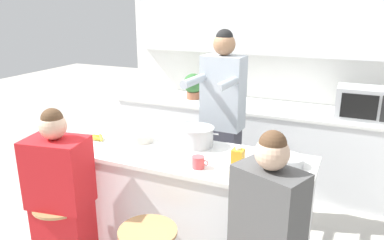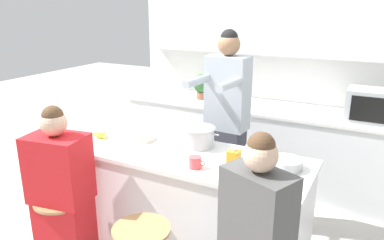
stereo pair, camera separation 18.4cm
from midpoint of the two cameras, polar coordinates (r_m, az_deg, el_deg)
The scene contains 14 objects.
wall_back at distance 4.47m, azimuth 8.85°, elevation 11.19°, with size 3.32×0.22×2.70m.
back_counter at distance 4.41m, azimuth 7.06°, elevation -3.36°, with size 3.08×0.68×0.91m.
kitchen_island at distance 3.03m, azimuth -2.34°, elevation -13.16°, with size 1.85×0.71×0.92m.
bar_stool_leftmost at distance 3.07m, azimuth -20.69°, elevation -16.48°, with size 0.38×0.38×0.63m.
person_cooking at distance 3.42m, azimuth 3.04°, elevation -1.39°, with size 0.39×0.60×1.80m.
person_wrapped_blanket at distance 2.92m, azimuth -20.98°, elevation -11.88°, with size 0.46×0.35×1.34m.
cooking_pot at distance 2.96m, azimuth -1.00°, elevation -2.56°, with size 0.36×0.27×0.16m.
fruit_bowl at distance 2.69m, azimuth 12.38°, elevation -6.16°, with size 0.23×0.23×0.07m.
mixing_bowl_steel at distance 3.11m, azimuth -9.38°, elevation -2.68°, with size 0.19×0.19×0.07m.
coffee_cup_near at distance 2.59m, azimuth -1.08°, elevation -6.47°, with size 0.12×0.09×0.08m.
banana_bunch at distance 3.23m, azimuth -15.88°, elevation -2.56°, with size 0.16×0.11×0.05m.
juice_carton at distance 2.47m, azimuth 4.85°, elevation -6.47°, with size 0.07×0.07×0.20m.
microwave at distance 4.02m, azimuth 23.62°, elevation 2.38°, with size 0.53×0.35×0.31m.
potted_plant at distance 4.47m, azimuth -0.99°, elevation 5.35°, with size 0.24×0.24×0.31m.
Camera 1 is at (1.09, -2.38, 2.00)m, focal length 35.00 mm.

